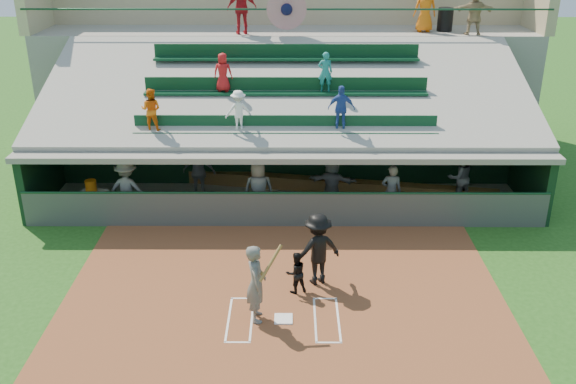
{
  "coord_description": "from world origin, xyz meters",
  "views": [
    {
      "loc": [
        0.17,
        -12.75,
        8.79
      ],
      "look_at": [
        0.09,
        3.5,
        1.8
      ],
      "focal_mm": 40.0,
      "sensor_mm": 36.0,
      "label": 1
    }
  ],
  "objects_px": {
    "home_plate": "(283,319)",
    "batter_at_plate": "(256,283)",
    "water_cooler": "(91,186)",
    "trash_bin": "(445,19)",
    "catcher": "(296,273)",
    "white_table": "(94,202)"
  },
  "relations": [
    {
      "from": "batter_at_plate",
      "to": "water_cooler",
      "type": "relative_size",
      "value": 5.48
    },
    {
      "from": "catcher",
      "to": "water_cooler",
      "type": "bearing_deg",
      "value": -58.73
    },
    {
      "from": "trash_bin",
      "to": "home_plate",
      "type": "bearing_deg",
      "value": -115.3
    },
    {
      "from": "batter_at_plate",
      "to": "catcher",
      "type": "distance_m",
      "value": 1.56
    },
    {
      "from": "home_plate",
      "to": "water_cooler",
      "type": "bearing_deg",
      "value": 135.98
    },
    {
      "from": "water_cooler",
      "to": "trash_bin",
      "type": "distance_m",
      "value": 15.01
    },
    {
      "from": "home_plate",
      "to": "water_cooler",
      "type": "xyz_separation_m",
      "value": [
        -6.18,
        5.97,
        0.91
      ]
    },
    {
      "from": "home_plate",
      "to": "batter_at_plate",
      "type": "bearing_deg",
      "value": 176.05
    },
    {
      "from": "batter_at_plate",
      "to": "white_table",
      "type": "xyz_separation_m",
      "value": [
        -5.49,
        5.85,
        -0.59
      ]
    },
    {
      "from": "trash_bin",
      "to": "white_table",
      "type": "bearing_deg",
      "value": -149.24
    },
    {
      "from": "catcher",
      "to": "trash_bin",
      "type": "distance_m",
      "value": 14.16
    },
    {
      "from": "batter_at_plate",
      "to": "trash_bin",
      "type": "relative_size",
      "value": 2.17
    },
    {
      "from": "catcher",
      "to": "trash_bin",
      "type": "bearing_deg",
      "value": -138.93
    },
    {
      "from": "white_table",
      "to": "water_cooler",
      "type": "xyz_separation_m",
      "value": [
        -0.06,
        0.08,
        0.54
      ]
    },
    {
      "from": "batter_at_plate",
      "to": "water_cooler",
      "type": "distance_m",
      "value": 8.12
    },
    {
      "from": "home_plate",
      "to": "batter_at_plate",
      "type": "distance_m",
      "value": 1.15
    },
    {
      "from": "batter_at_plate",
      "to": "catcher",
      "type": "bearing_deg",
      "value": 52.03
    },
    {
      "from": "water_cooler",
      "to": "trash_bin",
      "type": "bearing_deg",
      "value": 30.37
    },
    {
      "from": "batter_at_plate",
      "to": "water_cooler",
      "type": "height_order",
      "value": "batter_at_plate"
    },
    {
      "from": "home_plate",
      "to": "water_cooler",
      "type": "height_order",
      "value": "water_cooler"
    },
    {
      "from": "catcher",
      "to": "white_table",
      "type": "relative_size",
      "value": 1.34
    },
    {
      "from": "water_cooler",
      "to": "white_table",
      "type": "bearing_deg",
      "value": -53.98
    }
  ]
}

